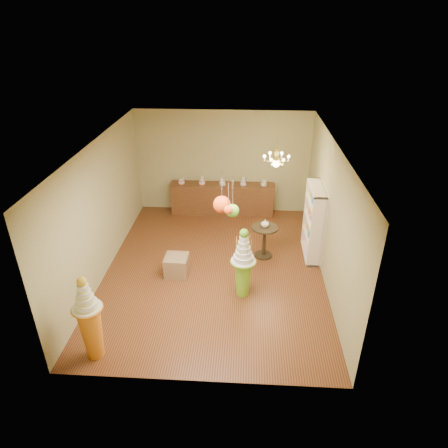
# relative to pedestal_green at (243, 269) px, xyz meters

# --- Properties ---
(floor) EXTENTS (6.50, 6.50, 0.00)m
(floor) POSITION_rel_pedestal_green_xyz_m (-0.68, 0.91, -0.65)
(floor) COLOR #5B3118
(floor) RESTS_ON ground
(ceiling) EXTENTS (6.50, 6.50, 0.00)m
(ceiling) POSITION_rel_pedestal_green_xyz_m (-0.68, 0.91, 2.35)
(ceiling) COLOR white
(ceiling) RESTS_ON ground
(wall_back) EXTENTS (5.00, 0.04, 3.00)m
(wall_back) POSITION_rel_pedestal_green_xyz_m (-0.68, 4.16, 0.85)
(wall_back) COLOR tan
(wall_back) RESTS_ON ground
(wall_front) EXTENTS (5.00, 0.04, 3.00)m
(wall_front) POSITION_rel_pedestal_green_xyz_m (-0.68, -2.34, 0.85)
(wall_front) COLOR tan
(wall_front) RESTS_ON ground
(wall_left) EXTENTS (0.04, 6.50, 3.00)m
(wall_left) POSITION_rel_pedestal_green_xyz_m (-3.18, 0.91, 0.85)
(wall_left) COLOR tan
(wall_left) RESTS_ON ground
(wall_right) EXTENTS (0.04, 6.50, 3.00)m
(wall_right) POSITION_rel_pedestal_green_xyz_m (1.82, 0.91, 0.85)
(wall_right) COLOR tan
(wall_right) RESTS_ON ground
(pedestal_green) EXTENTS (0.55, 0.55, 1.58)m
(pedestal_green) POSITION_rel_pedestal_green_xyz_m (0.00, 0.00, 0.00)
(pedestal_green) COLOR #7FCA2C
(pedestal_green) RESTS_ON floor
(pedestal_orange) EXTENTS (0.57, 0.57, 1.66)m
(pedestal_orange) POSITION_rel_pedestal_green_xyz_m (-2.54, -1.88, 0.02)
(pedestal_orange) COLOR orange
(pedestal_orange) RESTS_ON floor
(burlap_riser) EXTENTS (0.53, 0.53, 0.47)m
(burlap_riser) POSITION_rel_pedestal_green_xyz_m (-1.52, 0.65, -0.41)
(burlap_riser) COLOR olive
(burlap_riser) RESTS_ON floor
(sideboard) EXTENTS (3.04, 0.54, 1.16)m
(sideboard) POSITION_rel_pedestal_green_xyz_m (-0.68, 3.88, -0.17)
(sideboard) COLOR brown
(sideboard) RESTS_ON floor
(shelving_unit) EXTENTS (0.33, 1.20, 1.80)m
(shelving_unit) POSITION_rel_pedestal_green_xyz_m (1.66, 1.71, 0.25)
(shelving_unit) COLOR #F1E2D0
(shelving_unit) RESTS_ON floor
(round_table) EXTENTS (0.68, 0.68, 0.82)m
(round_table) POSITION_rel_pedestal_green_xyz_m (0.49, 1.54, -0.12)
(round_table) COLOR black
(round_table) RESTS_ON floor
(vase) EXTENTS (0.21, 0.21, 0.20)m
(vase) POSITION_rel_pedestal_green_xyz_m (0.49, 1.54, 0.27)
(vase) COLOR #F1E2D0
(vase) RESTS_ON round_table
(pom_red_left) EXTENTS (0.31, 0.31, 0.78)m
(pom_red_left) POSITION_rel_pedestal_green_xyz_m (-0.40, -0.58, 1.73)
(pom_red_left) COLOR #433A30
(pom_red_left) RESTS_ON ceiling
(pom_green_mid) EXTENTS (0.23, 0.23, 0.74)m
(pom_green_mid) POSITION_rel_pedestal_green_xyz_m (-0.20, -0.81, 1.73)
(pom_green_mid) COLOR #433A30
(pom_green_mid) RESTS_ON ceiling
(pom_red_right) EXTENTS (0.15, 0.15, 0.60)m
(pom_red_right) POSITION_rel_pedestal_green_xyz_m (-0.27, -0.98, 1.83)
(pom_red_right) COLOR #433A30
(pom_red_right) RESTS_ON ceiling
(chandelier) EXTENTS (0.64, 0.64, 0.85)m
(chandelier) POSITION_rel_pedestal_green_xyz_m (0.69, 2.01, 1.65)
(chandelier) COLOR gold
(chandelier) RESTS_ON ceiling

